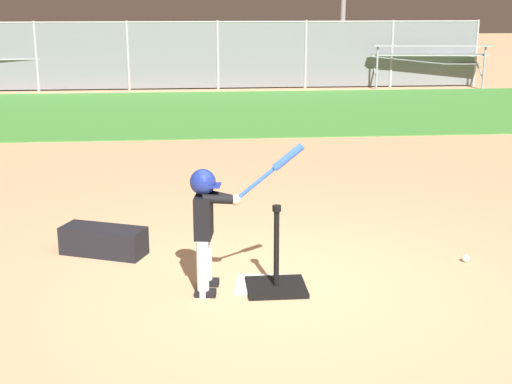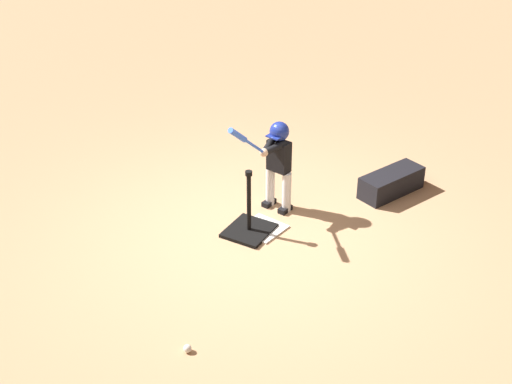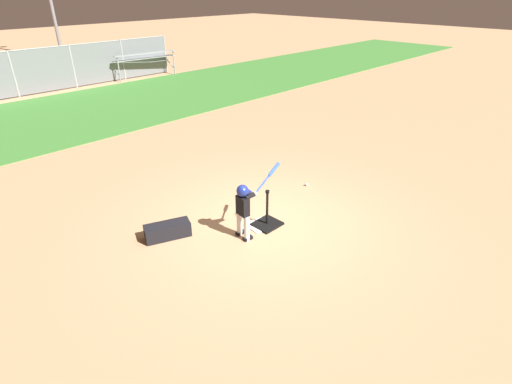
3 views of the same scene
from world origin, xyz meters
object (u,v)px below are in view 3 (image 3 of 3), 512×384
bleachers_center (10,82)px  equipment_bag (168,231)px  batter_child (245,204)px  batting_tee (267,221)px  bleachers_far_right (139,63)px  baseball (307,185)px

bleachers_center → equipment_bag: bearing=-96.9°
batter_child → bleachers_center: size_ratio=0.36×
equipment_bag → batting_tee: bearing=-10.9°
batter_child → bleachers_center: 15.33m
bleachers_center → bleachers_far_right: (5.92, -0.67, 0.17)m
equipment_bag → bleachers_center: bearing=105.2°
bleachers_center → equipment_bag: (-1.73, -14.29, -0.30)m
batting_tee → batter_child: bearing=178.0°
baseball → equipment_bag: equipment_bag is taller
baseball → equipment_bag: bearing=171.2°
batting_tee → bleachers_center: bleachers_center is taller
bleachers_center → batting_tee: bearing=-90.4°
equipment_bag → baseball: bearing=13.3°
bleachers_far_right → batting_tee: bearing=-112.4°
baseball → equipment_bag: 3.57m
batting_tee → baseball: (1.91, 0.50, -0.05)m
batting_tee → batter_child: batter_child is taller
baseball → bleachers_far_right: bearing=73.8°
batter_child → bleachers_far_right: size_ratio=0.39×
bleachers_far_right → equipment_bag: bearing=-119.3°
batting_tee → baseball: bearing=14.6°
batter_child → baseball: (2.50, 0.48, -0.66)m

